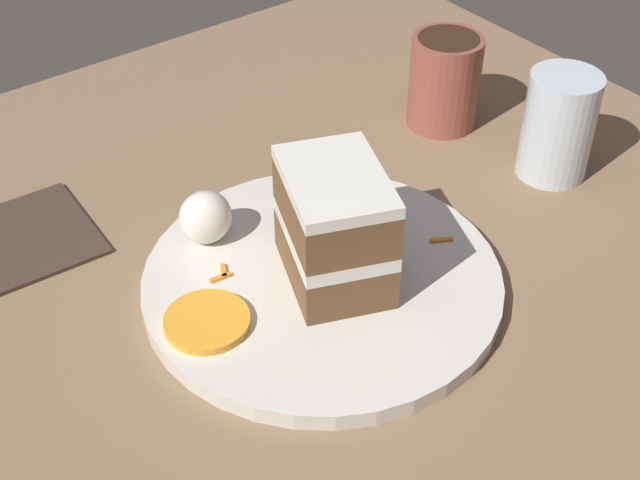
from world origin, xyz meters
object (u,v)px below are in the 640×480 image
at_px(cream_dollop, 205,217).
at_px(drinking_glass, 557,132).
at_px(cake_slice, 335,227).
at_px(coffee_mug, 445,78).
at_px(orange_garnish, 207,321).
at_px(plate, 320,279).

bearing_deg(cream_dollop, drinking_glass, -16.36).
distance_m(cake_slice, coffee_mug, 0.29).
distance_m(cream_dollop, orange_garnish, 0.11).
distance_m(orange_garnish, coffee_mug, 0.39).
bearing_deg(cake_slice, coffee_mug, -129.80).
height_order(cream_dollop, orange_garnish, cream_dollop).
relative_size(cake_slice, cream_dollop, 2.66).
xyz_separation_m(plate, drinking_glass, (0.28, -0.00, 0.04)).
relative_size(cream_dollop, drinking_glass, 0.45).
bearing_deg(plate, coffee_mug, 26.41).
height_order(orange_garnish, coffee_mug, coffee_mug).
bearing_deg(drinking_glass, cream_dollop, 163.64).
xyz_separation_m(cake_slice, drinking_glass, (0.28, 0.01, -0.02)).
height_order(cake_slice, drinking_glass, cake_slice).
distance_m(cake_slice, cream_dollop, 0.12).
relative_size(plate, coffee_mug, 3.07).
bearing_deg(cake_slice, plate, -24.92).
bearing_deg(cream_dollop, cake_slice, -60.19).
xyz_separation_m(cream_dollop, coffee_mug, (0.31, 0.03, 0.01)).
distance_m(plate, cream_dollop, 0.11).
bearing_deg(drinking_glass, plate, 179.36).
bearing_deg(coffee_mug, cake_slice, -151.31).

